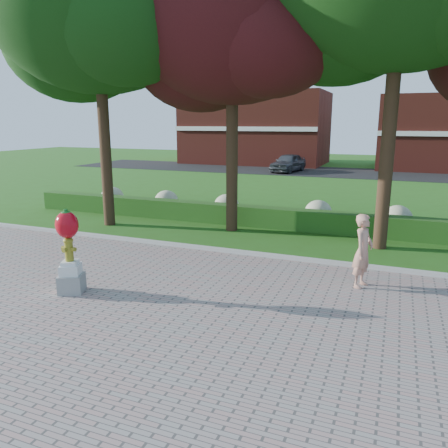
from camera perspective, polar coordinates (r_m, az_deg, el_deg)
name	(u,v)px	position (r m, az deg, el deg)	size (l,w,h in m)	color
ground	(222,290)	(11.08, -0.33, -8.66)	(100.00, 100.00, 0.00)	#265816
walkway	(132,372)	(7.90, -11.89, -18.43)	(40.00, 14.00, 0.04)	gray
curb	(257,255)	(13.72, 4.39, -4.01)	(40.00, 0.18, 0.15)	#ADADA5
lawn_hedge	(288,219)	(17.38, 8.37, 0.67)	(24.00, 0.70, 0.80)	#1B4F16
hydrangea_row	(308,211)	(18.19, 10.87, 1.62)	(20.10, 1.10, 0.99)	#B8BE91
street	(348,173)	(37.95, 15.86, 6.46)	(50.00, 8.00, 0.02)	black
building_left	(256,128)	(45.69, 4.16, 12.37)	(14.00, 8.00, 7.00)	maroon
tree_far_left	(96,17)	(18.68, -16.35, 24.56)	(9.00, 7.68, 11.66)	black
tree_mid_left	(231,31)	(17.01, 0.87, 23.94)	(8.25, 7.04, 10.69)	black
hydrant_sculpture	(69,249)	(11.18, -19.61, -3.08)	(0.75, 0.75, 2.08)	gray
woman	(363,251)	(11.48, 17.70, -3.36)	(0.68, 0.45, 1.87)	tan
parked_car	(288,163)	(37.56, 8.36, 7.94)	(1.80, 4.47, 1.52)	#3E4045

